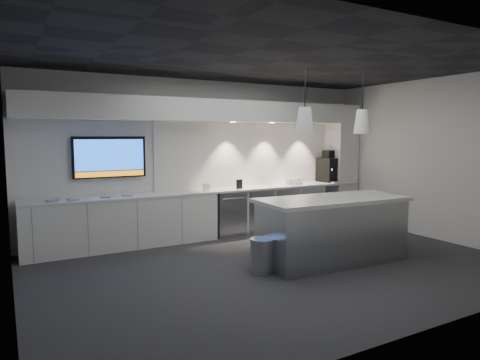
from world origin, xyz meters
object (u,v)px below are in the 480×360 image
wall_tv (110,157)px  coffee_machine (329,169)px  bin (262,256)px  island (332,229)px

wall_tv → coffee_machine: (4.75, -0.25, -0.37)m
bin → coffee_machine: bearing=36.2°
coffee_machine → bin: bearing=-148.3°
island → coffee_machine: 3.23m
island → bin: 1.25m
wall_tv → coffee_machine: size_ratio=1.77×
bin → wall_tv: bearing=120.0°
island → bin: size_ratio=4.89×
island → wall_tv: bearing=138.2°
island → bin: island is taller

